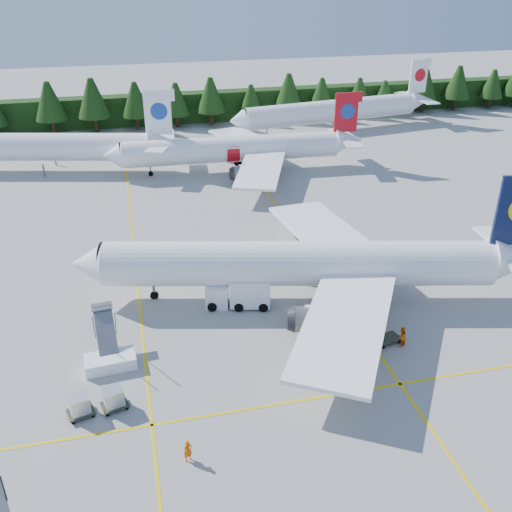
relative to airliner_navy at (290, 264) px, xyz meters
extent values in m
plane|color=#A0A19B|center=(-0.92, -8.78, -3.93)|extent=(320.00, 320.00, 0.00)
cube|color=yellow|center=(-14.92, 11.22, -3.93)|extent=(0.25, 120.00, 0.01)
cube|color=yellow|center=(5.08, 11.22, -3.93)|extent=(0.25, 120.00, 0.01)
cube|color=yellow|center=(-0.92, -14.78, -3.93)|extent=(80.00, 0.25, 0.01)
cube|color=black|center=(-0.92, 73.22, -0.93)|extent=(220.00, 4.00, 6.00)
cylinder|color=white|center=(0.72, -0.17, 0.09)|extent=(38.05, 12.94, 4.47)
cone|color=white|center=(-19.33, 4.48, 0.09)|extent=(4.06, 5.06, 4.47)
cube|color=white|center=(6.13, 8.34, -0.58)|extent=(8.13, 17.29, 1.27)
cylinder|color=slate|center=(3.27, 5.90, -2.14)|extent=(4.23, 3.15, 2.35)
cube|color=white|center=(1.84, -10.18, -0.58)|extent=(14.40, 17.83, 1.27)
cylinder|color=slate|center=(0.34, -6.74, -2.14)|extent=(4.23, 3.15, 2.35)
cylinder|color=slate|center=(-13.36, 3.10, -2.98)|extent=(0.27, 0.27, 1.90)
cylinder|color=white|center=(1.97, 39.88, -0.29)|extent=(34.59, 5.78, 4.05)
cone|color=white|center=(-16.64, 40.81, -0.29)|extent=(3.04, 4.19, 4.05)
cube|color=red|center=(20.68, 38.93, 4.77)|extent=(3.86, 0.55, 6.28)
cube|color=white|center=(5.44, 48.32, -0.90)|extent=(9.83, 16.25, 1.15)
cylinder|color=slate|center=(3.28, 45.69, -2.31)|extent=(3.55, 2.30, 2.13)
cube|color=white|center=(4.57, 31.13, -0.90)|extent=(11.09, 16.35, 1.15)
cylinder|color=slate|center=(2.69, 33.96, -2.31)|extent=(3.55, 2.30, 2.13)
cylinder|color=slate|center=(-11.10, 40.54, -3.07)|extent=(0.24, 0.24, 1.72)
cylinder|color=white|center=(-29.02, 47.32, 0.05)|extent=(37.59, 13.02, 4.42)
cube|color=white|center=(-9.12, 42.58, 5.58)|extent=(4.18, 1.35, 6.86)
cylinder|color=white|center=(26.03, 59.61, -0.05)|extent=(36.89, 9.89, 4.31)
cone|color=white|center=(6.43, 56.57, -0.05)|extent=(3.65, 4.73, 4.31)
cube|color=white|center=(45.74, 62.67, 5.34)|extent=(4.11, 1.00, 6.69)
cylinder|color=slate|center=(12.27, 57.47, -3.07)|extent=(0.26, 0.26, 1.73)
cube|color=white|center=(-17.79, -7.12, -3.38)|extent=(4.37, 2.56, 1.10)
cube|color=slate|center=(-17.97, -5.13, -1.63)|extent=(1.94, 4.11, 2.97)
cube|color=slate|center=(-18.14, -3.13, -0.29)|extent=(1.90, 1.35, 0.12)
cube|color=white|center=(-7.32, 0.47, -2.79)|extent=(2.65, 2.65, 2.29)
cube|color=black|center=(-7.32, 0.47, -2.24)|extent=(2.30, 2.46, 0.98)
cube|color=white|center=(-4.15, -0.33, -2.30)|extent=(4.39, 3.29, 2.83)
cube|color=#2F3526|center=(-1.77, -11.65, -3.50)|extent=(2.55, 1.89, 0.13)
cube|color=#2F3526|center=(0.99, -10.85, -3.50)|extent=(2.55, 1.89, 0.13)
cube|color=#2F3526|center=(3.74, -10.04, -3.50)|extent=(2.55, 1.89, 0.13)
cube|color=#2F3526|center=(6.49, -9.23, -3.50)|extent=(2.55, 1.89, 0.13)
cube|color=#2F3526|center=(-20.04, -12.53, -3.58)|extent=(2.28, 1.97, 0.12)
cube|color=silver|center=(-20.04, -12.53, -2.83)|extent=(1.68, 1.65, 1.37)
cube|color=#2F3526|center=(-17.54, -12.28, -3.58)|extent=(2.28, 1.97, 0.12)
cube|color=silver|center=(-17.54, -12.28, -2.83)|extent=(1.68, 1.65, 1.37)
imported|color=#F45705|center=(-12.69, -18.73, -3.06)|extent=(0.74, 0.60, 1.74)
imported|color=#F65F05|center=(7.41, -10.03, -2.95)|extent=(1.20, 1.13, 1.97)
imported|color=#DF6904|center=(-0.94, -9.39, -2.99)|extent=(0.74, 0.91, 1.89)
camera|label=1|loc=(-14.67, -47.35, 26.78)|focal=40.00mm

